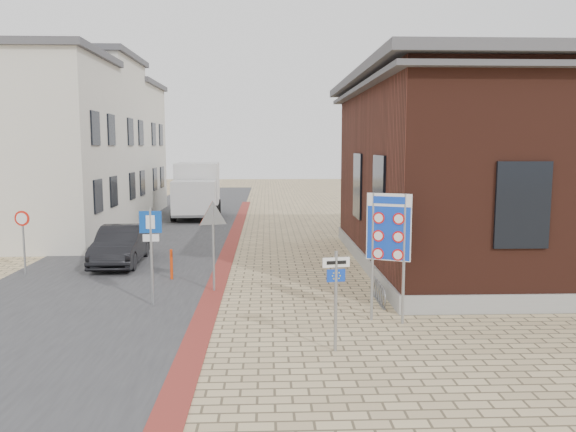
{
  "coord_description": "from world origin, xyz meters",
  "views": [
    {
      "loc": [
        -0.42,
        -12.8,
        4.28
      ],
      "look_at": [
        0.21,
        3.8,
        2.2
      ],
      "focal_mm": 35.0,
      "sensor_mm": 36.0,
      "label": 1
    }
  ],
  "objects_px": {
    "essen_sign": "(336,287)",
    "bollard": "(171,265)",
    "sedan": "(121,245)",
    "border_sign": "(389,230)",
    "box_truck": "(197,189)",
    "parking_sign": "(151,239)"
  },
  "relations": [
    {
      "from": "bollard",
      "to": "essen_sign",
      "type": "bearing_deg",
      "value": -55.3
    },
    {
      "from": "sedan",
      "to": "parking_sign",
      "type": "height_order",
      "value": "parking_sign"
    },
    {
      "from": "border_sign",
      "to": "essen_sign",
      "type": "bearing_deg",
      "value": -104.43
    },
    {
      "from": "box_truck",
      "to": "border_sign",
      "type": "bearing_deg",
      "value": -73.78
    },
    {
      "from": "sedan",
      "to": "box_truck",
      "type": "distance_m",
      "value": 13.62
    },
    {
      "from": "box_truck",
      "to": "bollard",
      "type": "xyz_separation_m",
      "value": [
        1.13,
        -16.03,
        -1.18
      ]
    },
    {
      "from": "bollard",
      "to": "parking_sign",
      "type": "bearing_deg",
      "value": -90.0
    },
    {
      "from": "sedan",
      "to": "border_sign",
      "type": "relative_size",
      "value": 1.34
    },
    {
      "from": "essen_sign",
      "to": "bollard",
      "type": "height_order",
      "value": "essen_sign"
    },
    {
      "from": "sedan",
      "to": "essen_sign",
      "type": "relative_size",
      "value": 1.98
    },
    {
      "from": "box_truck",
      "to": "essen_sign",
      "type": "xyz_separation_m",
      "value": [
        5.63,
        -22.53,
        -0.29
      ]
    },
    {
      "from": "parking_sign",
      "to": "bollard",
      "type": "bearing_deg",
      "value": 88.65
    },
    {
      "from": "box_truck",
      "to": "bollard",
      "type": "distance_m",
      "value": 16.12
    },
    {
      "from": "sedan",
      "to": "border_sign",
      "type": "distance_m",
      "value": 10.97
    },
    {
      "from": "box_truck",
      "to": "border_sign",
      "type": "height_order",
      "value": "box_truck"
    },
    {
      "from": "essen_sign",
      "to": "parking_sign",
      "type": "relative_size",
      "value": 0.8
    },
    {
      "from": "bollard",
      "to": "border_sign",
      "type": "bearing_deg",
      "value": -37.4
    },
    {
      "from": "essen_sign",
      "to": "bollard",
      "type": "bearing_deg",
      "value": 114.76
    },
    {
      "from": "box_truck",
      "to": "parking_sign",
      "type": "xyz_separation_m",
      "value": [
        1.13,
        -19.03,
        0.14
      ]
    },
    {
      "from": "border_sign",
      "to": "parking_sign",
      "type": "bearing_deg",
      "value": -171.14
    },
    {
      "from": "sedan",
      "to": "parking_sign",
      "type": "relative_size",
      "value": 1.59
    },
    {
      "from": "essen_sign",
      "to": "bollard",
      "type": "distance_m",
      "value": 7.96
    }
  ]
}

